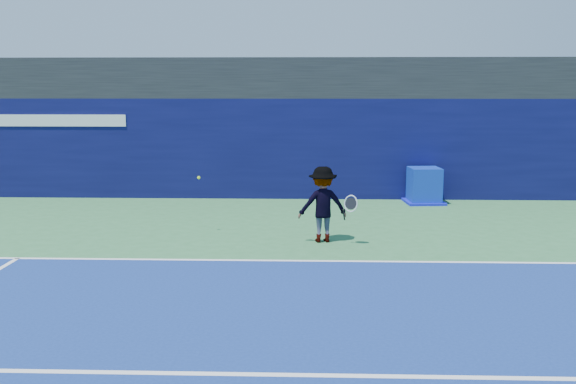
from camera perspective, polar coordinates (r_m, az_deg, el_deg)
name	(u,v)px	position (r m, az deg, el deg)	size (l,w,h in m)	color
ground	(259,315)	(9.67, -2.56, -10.89)	(80.00, 80.00, 0.00)	#32703F
baseline	(271,261)	(12.52, -1.50, -6.11)	(24.00, 0.10, 0.01)	white
service_line	(246,374)	(7.82, -3.73, -15.87)	(24.00, 0.10, 0.01)	white
stadium_band	(286,79)	(20.56, -0.14, 10.04)	(36.00, 3.00, 1.20)	black
back_wall_assembly	(285,148)	(19.64, -0.25, 3.95)	(36.00, 1.03, 3.00)	#0B0C3D
equipment_cart	(424,187)	(19.03, 12.01, 0.45)	(1.17, 1.17, 1.04)	#0B29A4
tennis_player	(323,204)	(13.91, 3.10, -1.10)	(1.32, 0.78, 1.65)	silver
tennis_ball	(199,178)	(14.81, -7.94, 1.27)	(0.07, 0.07, 0.07)	#B7EA1A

